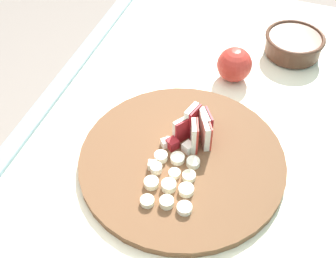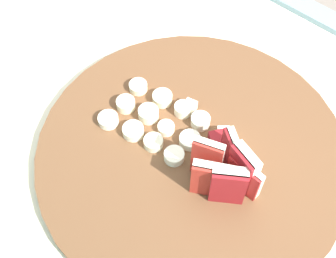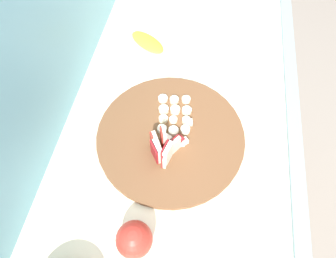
{
  "view_description": "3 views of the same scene",
  "coord_description": "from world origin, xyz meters",
  "px_view_note": "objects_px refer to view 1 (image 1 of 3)",
  "views": [
    {
      "loc": [
        0.52,
        0.18,
        1.56
      ],
      "look_at": [
        -0.04,
        -0.01,
        0.92
      ],
      "focal_mm": 47.14,
      "sensor_mm": 36.0,
      "label": 1
    },
    {
      "loc": [
        -0.18,
        0.27,
        1.39
      ],
      "look_at": [
        0.02,
        0.05,
        0.93
      ],
      "focal_mm": 48.27,
      "sensor_mm": 36.0,
      "label": 2
    },
    {
      "loc": [
        -0.4,
        -0.03,
        1.58
      ],
      "look_at": [
        -0.0,
        0.04,
        0.89
      ],
      "focal_mm": 30.99,
      "sensor_mm": 36.0,
      "label": 3
    }
  ],
  "objects_px": {
    "cutting_board": "(182,160)",
    "banana_slice_rows": "(171,180)",
    "apple_wedge_fan": "(197,127)",
    "whole_apple": "(234,65)",
    "ceramic_bowl": "(294,43)",
    "apple_dice_pile": "(172,147)"
  },
  "relations": [
    {
      "from": "ceramic_bowl",
      "to": "apple_dice_pile",
      "type": "bearing_deg",
      "value": -23.11
    },
    {
      "from": "apple_dice_pile",
      "to": "whole_apple",
      "type": "bearing_deg",
      "value": 167.92
    },
    {
      "from": "ceramic_bowl",
      "to": "banana_slice_rows",
      "type": "bearing_deg",
      "value": -17.45
    },
    {
      "from": "apple_dice_pile",
      "to": "banana_slice_rows",
      "type": "bearing_deg",
      "value": 17.15
    },
    {
      "from": "apple_wedge_fan",
      "to": "ceramic_bowl",
      "type": "relative_size",
      "value": 0.61
    },
    {
      "from": "apple_wedge_fan",
      "to": "ceramic_bowl",
      "type": "distance_m",
      "value": 0.4
    },
    {
      "from": "cutting_board",
      "to": "apple_dice_pile",
      "type": "height_order",
      "value": "apple_dice_pile"
    },
    {
      "from": "whole_apple",
      "to": "apple_dice_pile",
      "type": "bearing_deg",
      "value": -12.08
    },
    {
      "from": "ceramic_bowl",
      "to": "whole_apple",
      "type": "relative_size",
      "value": 1.8
    },
    {
      "from": "apple_dice_pile",
      "to": "whole_apple",
      "type": "distance_m",
      "value": 0.28
    },
    {
      "from": "cutting_board",
      "to": "banana_slice_rows",
      "type": "height_order",
      "value": "banana_slice_rows"
    },
    {
      "from": "apple_wedge_fan",
      "to": "banana_slice_rows",
      "type": "distance_m",
      "value": 0.13
    },
    {
      "from": "apple_dice_pile",
      "to": "cutting_board",
      "type": "bearing_deg",
      "value": 65.05
    },
    {
      "from": "banana_slice_rows",
      "to": "ceramic_bowl",
      "type": "height_order",
      "value": "ceramic_bowl"
    },
    {
      "from": "apple_wedge_fan",
      "to": "whole_apple",
      "type": "relative_size",
      "value": 1.09
    },
    {
      "from": "ceramic_bowl",
      "to": "whole_apple",
      "type": "distance_m",
      "value": 0.19
    },
    {
      "from": "apple_wedge_fan",
      "to": "apple_dice_pile",
      "type": "height_order",
      "value": "apple_wedge_fan"
    },
    {
      "from": "banana_slice_rows",
      "to": "whole_apple",
      "type": "xyz_separation_m",
      "value": [
        -0.35,
        0.04,
        0.02
      ]
    },
    {
      "from": "apple_wedge_fan",
      "to": "cutting_board",
      "type": "bearing_deg",
      "value": -10.34
    },
    {
      "from": "cutting_board",
      "to": "whole_apple",
      "type": "distance_m",
      "value": 0.29
    },
    {
      "from": "banana_slice_rows",
      "to": "ceramic_bowl",
      "type": "relative_size",
      "value": 0.93
    },
    {
      "from": "apple_wedge_fan",
      "to": "whole_apple",
      "type": "xyz_separation_m",
      "value": [
        -0.23,
        0.02,
        -0.01
      ]
    }
  ]
}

